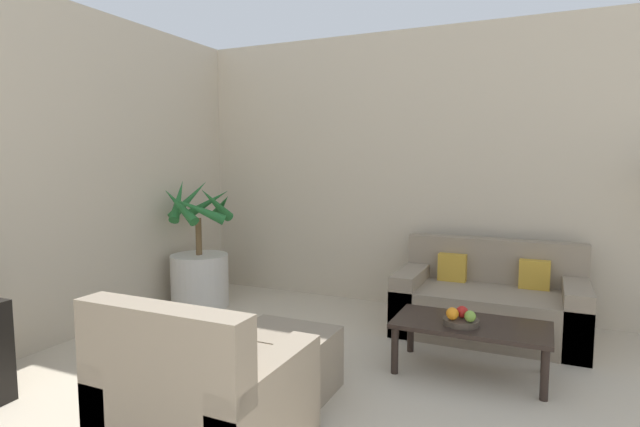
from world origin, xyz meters
name	(u,v)px	position (x,y,z in m)	size (l,w,h in m)	color
wall_back	(546,172)	(0.00, 6.05, 1.35)	(8.52, 0.06, 2.70)	beige
potted_palm	(200,267)	(-3.10, 5.14, 0.40)	(0.70, 0.77, 1.28)	beige
sofa_loveseat	(489,303)	(-0.39, 5.50, 0.26)	(1.49, 0.81, 0.76)	gray
coffee_table	(471,329)	(-0.42, 4.63, 0.31)	(1.02, 0.52, 0.35)	black
fruit_bowl	(461,322)	(-0.47, 4.56, 0.37)	(0.24, 0.24, 0.04)	#42382D
apple_red	(462,312)	(-0.47, 4.59, 0.43)	(0.08, 0.08, 0.08)	red
apple_green	(470,316)	(-0.41, 4.52, 0.43)	(0.08, 0.08, 0.08)	olive
orange_fruit	(452,314)	(-0.53, 4.52, 0.44)	(0.08, 0.08, 0.08)	orange
armchair	(204,400)	(-1.48, 3.11, 0.28)	(0.87, 0.79, 0.82)	gray
ottoman	(286,361)	(-1.44, 3.88, 0.20)	(0.60, 0.46, 0.39)	gray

